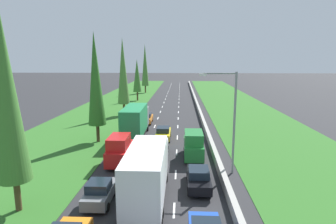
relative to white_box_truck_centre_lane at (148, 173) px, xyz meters
The scene contains 20 objects.
ground_plane 43.99m from the white_box_truck_centre_lane, 89.84° to the left, with size 300.00×300.00×0.00m, color #28282B.
grass_verge_left 45.73m from the white_box_truck_centre_lane, 105.91° to the left, with size 14.00×140.00×0.04m, color #2D6623.
grass_verge_right 46.31m from the white_box_truck_centre_lane, 71.76° to the left, with size 14.00×140.00×0.04m, color #2D6623.
median_barrier 44.35m from the white_box_truck_centre_lane, 82.45° to the left, with size 0.44×120.00×0.85m, color #9E9B93.
lane_markings 43.99m from the white_box_truck_centre_lane, 89.84° to the left, with size 3.64×116.00×0.01m.
white_box_truck_centre_lane is the anchor object (origin of this frame).
black_sedan_right_lane 4.66m from the white_box_truck_centre_lane, 33.49° to the left, with size 1.82×4.50×1.64m.
grey_hatchback_left_lane 3.63m from the white_box_truck_centre_lane, behind, with size 1.74×3.90×1.72m.
red_van_left_lane 8.24m from the white_box_truck_centre_lane, 116.16° to the left, with size 1.96×4.90×2.82m.
green_box_truck_left_lane 16.96m from the white_box_truck_centre_lane, 101.91° to the left, with size 2.46×9.40×4.18m.
grey_sedan_centre_lane 9.88m from the white_box_truck_centre_lane, 89.70° to the left, with size 1.82×4.50×1.64m.
orange_sedan_left_lane_fifth 25.37m from the white_box_truck_centre_lane, 97.17° to the left, with size 1.82×4.50×1.64m.
green_van_right_lane 9.94m from the white_box_truck_centre_lane, 68.65° to the left, with size 1.96×4.90×2.82m.
yellow_sedan_centre_lane 16.00m from the white_box_truck_centre_lane, 89.65° to the left, with size 1.82×4.50×1.64m.
poplar_tree_nearest 10.34m from the white_box_truck_centre_lane, 169.69° to the right, with size 2.14×2.14×13.47m.
poplar_tree_second 17.42m from the white_box_truck_centre_lane, 118.33° to the left, with size 2.13×2.13×13.29m.
poplar_tree_third 32.65m from the white_box_truck_centre_lane, 104.28° to the left, with size 2.14×2.14×13.78m.
poplar_tree_fourth 50.80m from the white_box_truck_centre_lane, 99.49° to the left, with size 2.05×2.05×10.07m.
poplar_tree_fifth 67.02m from the white_box_truck_centre_lane, 97.24° to the left, with size 2.16×2.16×14.49m.
street_light_mast 9.11m from the white_box_truck_centre_lane, 39.98° to the left, with size 3.20×0.28×9.00m.
Camera 1 is at (2.12, -2.43, 10.00)m, focal length 30.12 mm.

